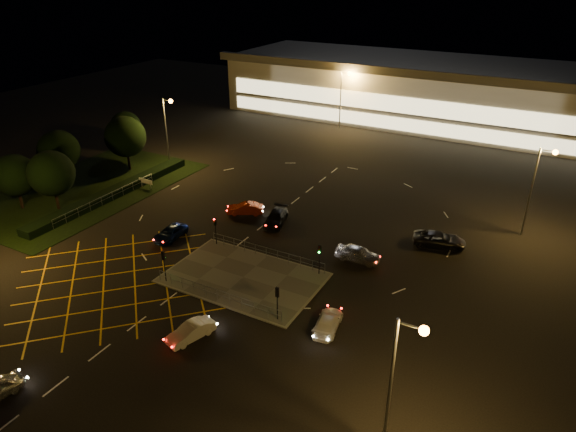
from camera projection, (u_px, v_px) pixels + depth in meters
The scene contains 25 objects.
ground at pixel (238, 263), 50.99m from camera, with size 180.00×180.00×0.00m, color black.
pedestrian_island at pixel (244, 278), 48.53m from camera, with size 14.00×9.00×0.12m, color #4C4944.
grass_verge at pixel (86, 189), 67.76m from camera, with size 18.00×30.00×0.08m, color black.
hedge at pixel (113, 193), 65.41m from camera, with size 2.00×26.00×1.00m, color black.
supermarket at pixel (418, 89), 97.37m from camera, with size 72.00×26.50×10.50m.
streetlight_se at pixel (400, 371), 28.27m from camera, with size 1.78×0.56×10.03m.
streetlight_nw at pixel (168, 123), 72.40m from camera, with size 1.78×0.56×10.03m.
streetlight_ne at pixel (538, 180), 53.28m from camera, with size 1.78×0.56×10.03m.
streetlight_far_left at pixel (343, 92), 89.96m from camera, with size 1.78×0.56×10.03m.
signal_sw at pixel (164, 260), 46.96m from camera, with size 0.28×0.30×3.15m.
signal_se at pixel (277, 297), 41.78m from camera, with size 0.28×0.30×3.15m.
signal_nw at pixel (215, 225), 53.24m from camera, with size 0.28×0.30×3.15m.
signal_ne at pixel (320, 253), 48.06m from camera, with size 0.28×0.30×3.15m.
tree_a at pixel (15, 175), 60.44m from camera, with size 5.04×5.04×6.86m.
tree_b at pixel (59, 151), 67.45m from camera, with size 5.40×5.40×7.35m.
tree_c at pixel (125, 137), 71.88m from camera, with size 5.76×5.76×7.84m.
tree_d at pixel (126, 127), 79.60m from camera, with size 4.68×4.68×6.37m.
tree_e at pixel (51, 173), 60.15m from camera, with size 5.40×5.40×7.35m.
car_queue_white at pixel (191, 332), 40.49m from camera, with size 1.40×4.01×1.32m, color silver.
car_left_blue at pixel (170, 233), 55.38m from camera, with size 2.04×4.42×1.23m, color #0B1843.
car_far_dkgrey at pixel (276, 218), 58.47m from camera, with size 2.00×4.92×1.43m, color black.
car_right_silver at pixel (358, 254), 51.12m from camera, with size 1.84×4.57×1.56m, color #A1A3A8.
car_circ_red at pixel (245, 209), 60.71m from camera, with size 1.48×4.25×1.40m, color #9F260B.
car_east_grey at pixel (439, 240), 53.79m from camera, with size 2.50×5.42×1.51m, color black.
car_approach_white at pixel (328, 322), 41.58m from camera, with size 1.78×4.37×1.27m, color silver.
Camera 1 is at (25.38, -35.88, 26.76)m, focal length 32.00 mm.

